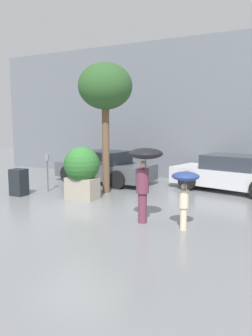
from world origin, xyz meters
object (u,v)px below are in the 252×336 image
person_adult (145,167)px  newspaper_box (19,182)px  planter_box (82,170)px  person_child (185,186)px  street_tree (105,88)px  parked_car_near (105,168)px  parked_car_far (232,174)px  parking_meter (47,165)px

person_adult → newspaper_box: bearing=-155.2°
planter_box → person_adult: size_ratio=0.92×
person_child → newspaper_box: person_child is taller
person_child → street_tree: bearing=-158.6°
parked_car_near → street_tree: street_tree is taller
parked_car_far → newspaper_box: parked_car_far is taller
parked_car_far → street_tree: size_ratio=1.00×
person_adult → parking_meter: bearing=-166.8°
newspaper_box → planter_box: bearing=13.2°
planter_box → person_child: 4.19m
parking_meter → parked_car_far: bearing=28.0°
person_adult → parked_car_near: person_adult is taller
planter_box → street_tree: size_ratio=0.38×
person_adult → person_child: (1.03, -0.09, -0.35)m
newspaper_box → parked_car_far: bearing=32.8°
parked_car_near → parking_meter: 2.72m
parking_meter → person_child: bearing=-19.6°
planter_box → parking_meter: size_ratio=1.29×
parked_car_far → street_tree: (-3.90, -2.28, 3.00)m
planter_box → newspaper_box: (-2.23, -0.52, -0.51)m
street_tree → parking_meter: size_ratio=3.38×
planter_box → person_child: (3.87, -1.59, 0.09)m
person_adult → parked_car_near: 5.92m
parked_car_near → parking_meter: bearing=168.5°
person_adult → parking_meter: size_ratio=1.40×
parking_meter → planter_box: bearing=-13.4°
parked_car_far → street_tree: 5.42m
street_tree → newspaper_box: (-2.38, -1.77, -3.15)m
person_adult → street_tree: bearing=170.2°
planter_box → parked_car_near: size_ratio=0.40×
parked_car_near → parked_car_far: (5.00, 0.54, 0.00)m
person_child → parked_car_near: size_ratio=0.32×
person_adult → newspaper_box: 5.25m
newspaper_box → person_child: bearing=-9.9°
person_adult → person_child: size_ratio=1.36×
parked_car_near → newspaper_box: bearing=166.6°
planter_box → parked_car_near: bearing=107.4°
street_tree → newspaper_box: 4.33m
person_child → parked_car_near: 6.66m
person_adult → person_child: bearing=30.7°
person_child → parked_car_near: person_child is taller
parked_car_far → parked_car_near: bearing=108.9°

